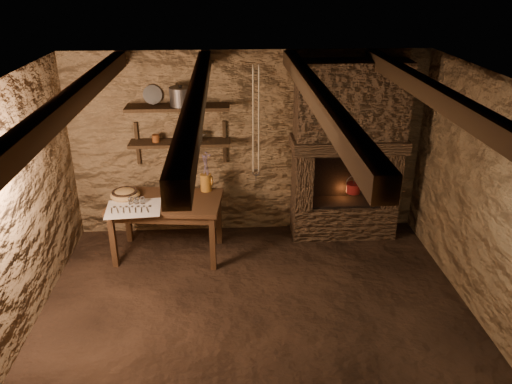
{
  "coord_description": "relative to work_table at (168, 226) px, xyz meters",
  "views": [
    {
      "loc": [
        -0.25,
        -4.11,
        3.28
      ],
      "look_at": [
        0.04,
        0.9,
        1.03
      ],
      "focal_mm": 35.0,
      "sensor_mm": 36.0,
      "label": 1
    }
  ],
  "objects": [
    {
      "name": "shelf_lower",
      "position": [
        0.17,
        0.49,
        0.9
      ],
      "size": [
        1.25,
        0.3,
        0.04
      ],
      "primitive_type": "cube",
      "color": "black",
      "rests_on": "back_wall"
    },
    {
      "name": "red_pot",
      "position": [
        2.37,
        0.37,
        0.29
      ],
      "size": [
        0.2,
        0.19,
        0.54
      ],
      "rotation": [
        0.0,
        0.0,
        -0.04
      ],
      "color": "maroon",
      "rests_on": "hearth"
    },
    {
      "name": "front_wall",
      "position": [
        1.02,
        -3.35,
        0.8
      ],
      "size": [
        4.5,
        0.04,
        2.4
      ],
      "primitive_type": "cube",
      "color": "#503B25",
      "rests_on": "floor"
    },
    {
      "name": "back_wall",
      "position": [
        1.02,
        0.65,
        0.8
      ],
      "size": [
        4.5,
        0.04,
        2.4
      ],
      "primitive_type": "cube",
      "color": "#503B25",
      "rests_on": "floor"
    },
    {
      "name": "rusty_tin",
      "position": [
        -0.13,
        0.49,
        0.96
      ],
      "size": [
        0.1,
        0.1,
        0.09
      ],
      "primitive_type": "cylinder",
      "rotation": [
        0.0,
        0.0,
        0.13
      ],
      "color": "#5B2C12",
      "rests_on": "shelf_lower"
    },
    {
      "name": "iron_stockpot",
      "position": [
        0.21,
        0.49,
        1.47
      ],
      "size": [
        0.28,
        0.28,
        0.2
      ],
      "primitive_type": "cylinder",
      "rotation": [
        0.0,
        0.0,
        0.04
      ],
      "color": "#2A2725",
      "rests_on": "shelf_upper"
    },
    {
      "name": "right_wall",
      "position": [
        3.27,
        -1.35,
        0.8
      ],
      "size": [
        0.04,
        4.0,
        2.4
      ],
      "primitive_type": "cube",
      "color": "#503B25",
      "rests_on": "floor"
    },
    {
      "name": "small_kettle",
      "position": [
        0.39,
        0.49,
        0.97
      ],
      "size": [
        0.15,
        0.12,
        0.16
      ],
      "primitive_type": null,
      "rotation": [
        0.0,
        0.0,
        0.04
      ],
      "color": "#A3A29E",
      "rests_on": "shelf_lower"
    },
    {
      "name": "floor",
      "position": [
        1.02,
        -1.35,
        -0.4
      ],
      "size": [
        4.5,
        4.5,
        0.0
      ],
      "primitive_type": "plane",
      "color": "black",
      "rests_on": "ground"
    },
    {
      "name": "ceiling",
      "position": [
        1.02,
        -1.35,
        2.0
      ],
      "size": [
        4.5,
        4.0,
        0.04
      ],
      "primitive_type": "cube",
      "color": "black",
      "rests_on": "back_wall"
    },
    {
      "name": "beam_far_right",
      "position": [
        2.52,
        -1.35,
        1.91
      ],
      "size": [
        0.14,
        3.95,
        0.16
      ],
      "primitive_type": "cube",
      "color": "black",
      "rests_on": "ceiling"
    },
    {
      "name": "pewter_cutlery_row",
      "position": [
        -0.35,
        -0.24,
        0.36
      ],
      "size": [
        0.53,
        0.24,
        0.01
      ],
      "primitive_type": null,
      "rotation": [
        0.0,
        0.0,
        0.08
      ],
      "color": "gray",
      "rests_on": "linen_cloth"
    },
    {
      "name": "drinking_glasses",
      "position": [
        -0.33,
        -0.1,
        0.39
      ],
      "size": [
        0.2,
        0.06,
        0.08
      ],
      "primitive_type": null,
      "color": "silver",
      "rests_on": "linen_cloth"
    },
    {
      "name": "beam_mid_right",
      "position": [
        1.52,
        -1.35,
        1.91
      ],
      "size": [
        0.14,
        3.95,
        0.16
      ],
      "primitive_type": "cube",
      "color": "black",
      "rests_on": "ceiling"
    },
    {
      "name": "hanging_ropes",
      "position": [
        1.07,
        -0.3,
        1.4
      ],
      "size": [
        0.08,
        0.08,
        1.2
      ],
      "primitive_type": null,
      "color": "tan",
      "rests_on": "ceiling"
    },
    {
      "name": "tin_pan",
      "position": [
        -0.14,
        0.59,
        1.48
      ],
      "size": [
        0.25,
        0.16,
        0.23
      ],
      "primitive_type": "cylinder",
      "rotation": [
        1.26,
        0.0,
        0.28
      ],
      "color": "#A3A29E",
      "rests_on": "shelf_upper"
    },
    {
      "name": "linen_cloth",
      "position": [
        -0.35,
        -0.22,
        0.35
      ],
      "size": [
        0.65,
        0.54,
        0.01
      ],
      "primitive_type": "cube",
      "rotation": [
        0.0,
        0.0,
        0.08
      ],
      "color": "beige",
      "rests_on": "work_table"
    },
    {
      "name": "work_table",
      "position": [
        0.0,
        0.0,
        0.0
      ],
      "size": [
        1.38,
        0.88,
        0.75
      ],
      "rotation": [
        0.0,
        0.0,
        -0.1
      ],
      "color": "#382213",
      "rests_on": "floor"
    },
    {
      "name": "stoneware_jug",
      "position": [
        0.48,
        0.26,
        0.56
      ],
      "size": [
        0.16,
        0.15,
        0.49
      ],
      "rotation": [
        0.0,
        0.0,
        -0.1
      ],
      "color": "#98601D",
      "rests_on": "work_table"
    },
    {
      "name": "wooden_bowl",
      "position": [
        -0.49,
        0.09,
        0.39
      ],
      "size": [
        0.37,
        0.37,
        0.13
      ],
      "primitive_type": "ellipsoid",
      "rotation": [
        0.0,
        0.0,
        0.03
      ],
      "color": "olive",
      "rests_on": "work_table"
    },
    {
      "name": "hearth",
      "position": [
        2.27,
        0.42,
        0.82
      ],
      "size": [
        1.43,
        0.51,
        2.3
      ],
      "color": "#3C2B1E",
      "rests_on": "floor"
    },
    {
      "name": "beam_far_left",
      "position": [
        -0.48,
        -1.35,
        1.91
      ],
      "size": [
        0.14,
        3.95,
        0.16
      ],
      "primitive_type": "cube",
      "color": "black",
      "rests_on": "ceiling"
    },
    {
      "name": "beam_mid_left",
      "position": [
        0.52,
        -1.35,
        1.91
      ],
      "size": [
        0.14,
        3.95,
        0.16
      ],
      "primitive_type": "cube",
      "color": "black",
      "rests_on": "ceiling"
    },
    {
      "name": "left_wall",
      "position": [
        -1.23,
        -1.35,
        0.8
      ],
      "size": [
        0.04,
        4.0,
        2.4
      ],
      "primitive_type": "cube",
      "color": "#503B25",
      "rests_on": "floor"
    },
    {
      "name": "shelf_upper",
      "position": [
        0.17,
        0.49,
        1.35
      ],
      "size": [
        1.25,
        0.3,
        0.04
      ],
      "primitive_type": "cube",
      "color": "black",
      "rests_on": "back_wall"
    }
  ]
}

